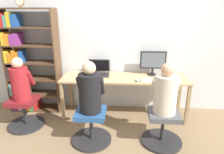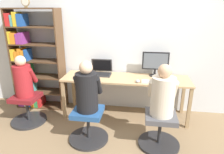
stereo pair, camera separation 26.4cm
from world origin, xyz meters
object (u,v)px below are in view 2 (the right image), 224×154
Objects in this scene: office_chair_left at (160,130)px; person_near_shelf at (23,79)px; office_chair_right at (88,125)px; person_at_laptop at (87,89)px; keyboard at (155,82)px; desktop_monitor at (155,63)px; bookshelf at (31,63)px; laptop at (101,71)px; person_at_monitor at (163,94)px; office_chair_side at (28,109)px; desk_clock at (25,2)px.

person_near_shelf reaches higher than office_chair_left.
office_chair_right is 0.56m from person_at_laptop.
desktop_monitor is at bearing 89.80° from keyboard.
bookshelf is 2.77× the size of person_near_shelf.
desktop_monitor is at bearing 2.43° from laptop.
person_near_shelf is at bearing 172.03° from person_at_monitor.
person_near_shelf is at bearing 164.02° from person_at_laptop.
office_chair_left is 1.16m from person_at_laptop.
office_chair_right is 1.00× the size of office_chair_side.
keyboard is 0.63× the size of person_at_monitor.
person_at_monitor reaches higher than office_chair_left.
person_at_laptop is at bearing -90.52° from laptop.
office_chair_side is 0.55m from person_near_shelf.
office_chair_side is 0.87× the size of person_near_shelf.
laptop is 0.99m from keyboard.
person_at_laptop is at bearing -178.57° from person_at_monitor.
desktop_monitor is 2.40m from desk_clock.
desk_clock reaches higher than desktop_monitor.
person_near_shelf reaches higher than laptop.
office_chair_left is 0.82× the size of person_at_laptop.
office_chair_left is 1.00× the size of office_chair_right.
desk_clock is (-2.24, 0.79, 1.16)m from person_at_monitor.
person_at_monitor is 4.19× the size of desk_clock.
keyboard is 0.78m from office_chair_left.
desktop_monitor is at bearing 93.62° from office_chair_left.
bookshelf is at bearing 159.45° from office_chair_left.
bookshelf is (-1.33, -0.01, 0.10)m from laptop.
office_chair_side is (-1.14, 0.33, 0.00)m from office_chair_right.
desk_clock is (-1.22, 0.82, 1.15)m from person_at_laptop.
office_chair_right is 1.16m from person_at_monitor.
office_chair_left is at bearing -8.11° from person_near_shelf.
person_near_shelf is at bearing -80.84° from desk_clock.
laptop is 1.45m from office_chair_left.
office_chair_left is at bearing 1.12° from person_at_laptop.
person_at_monitor reaches higher than office_chair_right.
person_at_laptop is 1.60m from bookshelf.
person_at_monitor is 2.64m from desk_clock.
desk_clock is (-1.23, -0.09, 1.17)m from laptop.
bookshelf reaches higher than person_at_monitor.
desk_clock is at bearing -176.65° from desktop_monitor.
person_near_shelf is (-1.15, -0.58, 0.00)m from laptop.
person_at_monitor is (0.06, -0.59, 0.05)m from keyboard.
office_chair_right is 0.82× the size of person_at_laptop.
person_near_shelf reaches higher than office_chair_right.
desk_clock reaches higher than office_chair_left.
laptop reaches higher than office_chair_side.
bookshelf reaches higher than person_at_laptop.
bookshelf is at bearing 107.60° from office_chair_side.
laptop is 0.53× the size of person_at_laptop.
desktop_monitor is 0.78× the size of office_chair_right.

